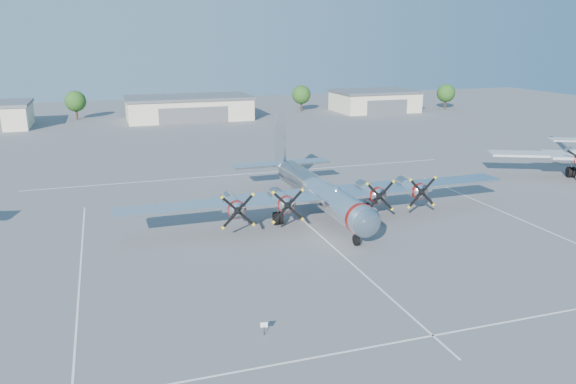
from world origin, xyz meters
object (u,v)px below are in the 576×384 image
object	(u,v)px
info_placard	(264,326)
main_bomber_b29	(316,214)
tree_west	(75,101)
tree_far_east	(446,93)
tree_east	(301,95)
hangar_east	(375,101)
hangar_center	(189,108)

from	to	relation	value
info_placard	main_bomber_b29	bearing A→B (deg)	72.42
tree_west	tree_far_east	xyz separation A→B (m)	(93.00, -10.00, 0.00)
tree_east	main_bomber_b29	world-z (taller)	tree_east
tree_west	tree_east	xyz separation A→B (m)	(55.00, -2.00, 0.00)
tree_west	tree_east	world-z (taller)	same
hangar_east	tree_west	bearing A→B (deg)	173.72
hangar_center	hangar_east	bearing A→B (deg)	0.00
tree_far_east	info_placard	distance (m)	125.91
tree_east	tree_far_east	distance (m)	38.83
hangar_east	info_placard	xyz separation A→B (m)	(-58.37, -100.44, -2.08)
tree_west	hangar_east	bearing A→B (deg)	-6.28
tree_east	info_placard	distance (m)	113.93
tree_east	info_placard	size ratio (longest dim) A/B	7.38
tree_far_east	main_bomber_b29	world-z (taller)	tree_far_east
tree_east	info_placard	bearing A→B (deg)	-110.76
tree_east	tree_far_east	xyz separation A→B (m)	(38.00, -8.00, 0.00)
tree_east	hangar_east	bearing A→B (deg)	-18.54
info_placard	tree_west	bearing A→B (deg)	108.58
hangar_center	tree_west	xyz separation A→B (m)	(-25.00, 8.04, 1.51)
tree_west	info_placard	world-z (taller)	tree_west
tree_east	info_placard	world-z (taller)	tree_east
hangar_center	info_placard	distance (m)	100.99
hangar_east	main_bomber_b29	size ratio (longest dim) A/B	0.49
hangar_east	tree_west	size ratio (longest dim) A/B	3.10
tree_east	tree_west	bearing A→B (deg)	177.92
hangar_east	main_bomber_b29	bearing A→B (deg)	-120.65
hangar_east	tree_far_east	world-z (taller)	tree_far_east
hangar_east	hangar_center	bearing A→B (deg)	-180.00
tree_west	info_placard	bearing A→B (deg)	-82.32
tree_west	tree_east	size ratio (longest dim) A/B	1.00
tree_west	info_placard	distance (m)	109.52
hangar_center	tree_west	bearing A→B (deg)	162.18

